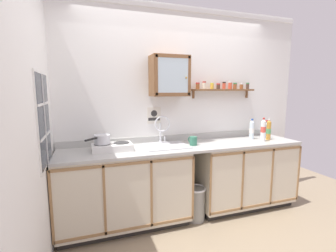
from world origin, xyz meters
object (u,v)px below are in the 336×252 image
(warning_sign, at_px, (154,116))
(bottle_opaque_white_1, at_px, (263,130))
(saucepan, at_px, (102,139))
(sink, at_px, (165,146))
(bottle_juice_amber_3, at_px, (269,130))
(bottle_water_blue_0, at_px, (266,130))
(bottle_water_clear_2, at_px, (252,130))
(trash_bin, at_px, (196,203))
(mug, at_px, (193,141))
(hot_plate_stove, at_px, (112,147))
(wall_cabinet, at_px, (169,76))

(warning_sign, bearing_deg, bottle_opaque_white_1, -16.75)
(saucepan, bearing_deg, sink, 0.21)
(sink, bearing_deg, bottle_juice_amber_3, -3.59)
(bottle_water_blue_0, height_order, bottle_water_clear_2, bottle_water_clear_2)
(bottle_water_blue_0, distance_m, trash_bin, 1.46)
(sink, height_order, warning_sign, warning_sign)
(saucepan, distance_m, bottle_water_blue_0, 2.26)
(mug, bearing_deg, bottle_opaque_white_1, -5.07)
(bottle_opaque_white_1, distance_m, trash_bin, 1.29)
(bottle_water_blue_0, bearing_deg, hot_plate_stove, -178.36)
(saucepan, xyz_separation_m, bottle_juice_amber_3, (2.19, -0.09, -0.00))
(bottle_water_blue_0, distance_m, bottle_water_clear_2, 0.27)
(sink, relative_size, hot_plate_stove, 1.17)
(saucepan, distance_m, mug, 1.08)
(mug, distance_m, wall_cabinet, 0.84)
(bottle_water_clear_2, xyz_separation_m, warning_sign, (-1.32, 0.24, 0.22))
(saucepan, relative_size, bottle_water_blue_0, 1.11)
(bottle_opaque_white_1, bearing_deg, trash_bin, -178.28)
(sink, bearing_deg, saucepan, -179.79)
(mug, bearing_deg, saucepan, 176.22)
(saucepan, bearing_deg, bottle_water_blue_0, 1.15)
(bottle_water_blue_0, xyz_separation_m, bottle_water_clear_2, (-0.27, -0.03, 0.02))
(hot_plate_stove, xyz_separation_m, trash_bin, (0.96, -0.17, -0.73))
(bottle_juice_amber_3, xyz_separation_m, mug, (-1.11, 0.02, -0.08))
(hot_plate_stove, xyz_separation_m, bottle_water_clear_2, (1.88, 0.03, 0.09))
(bottle_opaque_white_1, height_order, warning_sign, warning_sign)
(trash_bin, bearing_deg, wall_cabinet, 127.35)
(wall_cabinet, bearing_deg, saucepan, -171.77)
(bottle_opaque_white_1, distance_m, warning_sign, 1.44)
(saucepan, relative_size, mug, 2.14)
(saucepan, xyz_separation_m, warning_sign, (0.67, 0.26, 0.21))
(bottle_opaque_white_1, bearing_deg, sink, 173.00)
(bottle_opaque_white_1, relative_size, mug, 2.42)
(bottle_juice_amber_3, distance_m, wall_cabinet, 1.54)
(bottle_water_clear_2, height_order, bottle_juice_amber_3, bottle_juice_amber_3)
(wall_cabinet, bearing_deg, sink, -127.82)
(sink, relative_size, bottle_juice_amber_3, 1.79)
(hot_plate_stove, bearing_deg, warning_sign, 25.82)
(bottle_juice_amber_3, distance_m, warning_sign, 1.57)
(hot_plate_stove, distance_m, wall_cabinet, 1.09)
(bottle_juice_amber_3, relative_size, trash_bin, 0.70)
(bottle_juice_amber_3, height_order, wall_cabinet, wall_cabinet)
(bottle_juice_amber_3, bearing_deg, bottle_opaque_white_1, -155.28)
(bottle_water_blue_0, height_order, warning_sign, warning_sign)
(bottle_opaque_white_1, xyz_separation_m, trash_bin, (-0.97, -0.03, -0.85))
(mug, xyz_separation_m, trash_bin, (-0.01, -0.11, -0.75))
(sink, xyz_separation_m, bottle_opaque_white_1, (1.30, -0.16, 0.15))
(hot_plate_stove, height_order, warning_sign, warning_sign)
(saucepan, height_order, warning_sign, warning_sign)
(sink, height_order, hot_plate_stove, sink)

